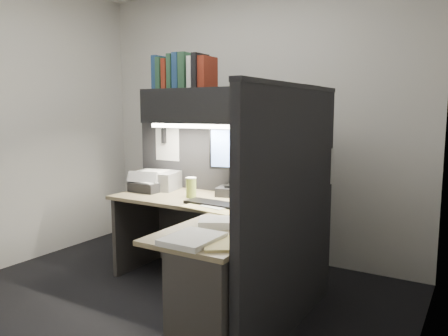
{
  "coord_description": "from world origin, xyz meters",
  "views": [
    {
      "loc": [
        2.03,
        -2.42,
        1.47
      ],
      "look_at": [
        0.27,
        0.51,
        1.01
      ],
      "focal_mm": 35.0,
      "sensor_mm": 36.0,
      "label": 1
    }
  ],
  "objects_px": {
    "coffee_cup": "(191,188)",
    "printer": "(157,180)",
    "desk": "(205,259)",
    "overhead_shelf": "(224,106)",
    "monitor": "(241,169)",
    "notebook_stack": "(148,187)",
    "keyboard": "(215,204)",
    "telephone": "(296,200)"
  },
  "relations": [
    {
      "from": "telephone",
      "to": "notebook_stack",
      "type": "xyz_separation_m",
      "value": [
        -1.37,
        -0.16,
        0.0
      ]
    },
    {
      "from": "overhead_shelf",
      "to": "monitor",
      "type": "xyz_separation_m",
      "value": [
        0.13,
        0.07,
        -0.54
      ]
    },
    {
      "from": "monitor",
      "to": "telephone",
      "type": "height_order",
      "value": "monitor"
    },
    {
      "from": "desk",
      "to": "overhead_shelf",
      "type": "distance_m",
      "value": 1.33
    },
    {
      "from": "desk",
      "to": "keyboard",
      "type": "height_order",
      "value": "keyboard"
    },
    {
      "from": "desk",
      "to": "telephone",
      "type": "relative_size",
      "value": 7.89
    },
    {
      "from": "telephone",
      "to": "printer",
      "type": "relative_size",
      "value": 0.53
    },
    {
      "from": "desk",
      "to": "coffee_cup",
      "type": "relative_size",
      "value": 10.48
    },
    {
      "from": "printer",
      "to": "notebook_stack",
      "type": "distance_m",
      "value": 0.15
    },
    {
      "from": "desk",
      "to": "telephone",
      "type": "bearing_deg",
      "value": 63.69
    },
    {
      "from": "coffee_cup",
      "to": "overhead_shelf",
      "type": "bearing_deg",
      "value": 44.13
    },
    {
      "from": "overhead_shelf",
      "to": "notebook_stack",
      "type": "height_order",
      "value": "overhead_shelf"
    },
    {
      "from": "desk",
      "to": "monitor",
      "type": "height_order",
      "value": "monitor"
    },
    {
      "from": "overhead_shelf",
      "to": "coffee_cup",
      "type": "xyz_separation_m",
      "value": [
        -0.2,
        -0.2,
        -0.69
      ]
    },
    {
      "from": "coffee_cup",
      "to": "printer",
      "type": "distance_m",
      "value": 0.55
    },
    {
      "from": "monitor",
      "to": "notebook_stack",
      "type": "xyz_separation_m",
      "value": [
        -0.83,
        -0.24,
        -0.19
      ]
    },
    {
      "from": "coffee_cup",
      "to": "notebook_stack",
      "type": "xyz_separation_m",
      "value": [
        -0.5,
        0.03,
        -0.04
      ]
    },
    {
      "from": "coffee_cup",
      "to": "printer",
      "type": "bearing_deg",
      "value": 161.53
    },
    {
      "from": "keyboard",
      "to": "coffee_cup",
      "type": "xyz_separation_m",
      "value": [
        -0.34,
        0.16,
        0.07
      ]
    },
    {
      "from": "printer",
      "to": "keyboard",
      "type": "bearing_deg",
      "value": -34.31
    },
    {
      "from": "keyboard",
      "to": "overhead_shelf",
      "type": "bearing_deg",
      "value": 113.67
    },
    {
      "from": "overhead_shelf",
      "to": "keyboard",
      "type": "height_order",
      "value": "overhead_shelf"
    },
    {
      "from": "desk",
      "to": "notebook_stack",
      "type": "height_order",
      "value": "notebook_stack"
    },
    {
      "from": "notebook_stack",
      "to": "overhead_shelf",
      "type": "bearing_deg",
      "value": 13.7
    },
    {
      "from": "keyboard",
      "to": "telephone",
      "type": "relative_size",
      "value": 2.3
    },
    {
      "from": "keyboard",
      "to": "coffee_cup",
      "type": "bearing_deg",
      "value": 158.01
    },
    {
      "from": "desk",
      "to": "overhead_shelf",
      "type": "bearing_deg",
      "value": 111.79
    },
    {
      "from": "monitor",
      "to": "telephone",
      "type": "xyz_separation_m",
      "value": [
        0.54,
        -0.08,
        -0.19
      ]
    },
    {
      "from": "coffee_cup",
      "to": "printer",
      "type": "height_order",
      "value": "same"
    },
    {
      "from": "monitor",
      "to": "printer",
      "type": "distance_m",
      "value": 0.87
    },
    {
      "from": "monitor",
      "to": "keyboard",
      "type": "height_order",
      "value": "monitor"
    },
    {
      "from": "coffee_cup",
      "to": "notebook_stack",
      "type": "bearing_deg",
      "value": 177.01
    },
    {
      "from": "overhead_shelf",
      "to": "telephone",
      "type": "distance_m",
      "value": 0.99
    },
    {
      "from": "printer",
      "to": "notebook_stack",
      "type": "height_order",
      "value": "printer"
    },
    {
      "from": "desk",
      "to": "keyboard",
      "type": "distance_m",
      "value": 0.52
    },
    {
      "from": "telephone",
      "to": "coffee_cup",
      "type": "height_order",
      "value": "coffee_cup"
    },
    {
      "from": "telephone",
      "to": "keyboard",
      "type": "bearing_deg",
      "value": -159.69
    },
    {
      "from": "overhead_shelf",
      "to": "notebook_stack",
      "type": "bearing_deg",
      "value": -166.3
    },
    {
      "from": "monitor",
      "to": "coffee_cup",
      "type": "xyz_separation_m",
      "value": [
        -0.33,
        -0.27,
        -0.15
      ]
    },
    {
      "from": "keyboard",
      "to": "telephone",
      "type": "bearing_deg",
      "value": 36.08
    },
    {
      "from": "overhead_shelf",
      "to": "printer",
      "type": "height_order",
      "value": "overhead_shelf"
    },
    {
      "from": "coffee_cup",
      "to": "monitor",
      "type": "bearing_deg",
      "value": 38.77
    }
  ]
}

